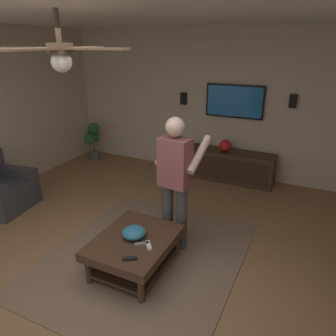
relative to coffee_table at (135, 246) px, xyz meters
name	(u,v)px	position (x,y,z in m)	size (l,w,h in m)	color
ground_plane	(105,300)	(-0.56, 0.02, -0.30)	(9.01, 9.01, 0.00)	olive
wall_back_tv	(223,104)	(3.24, 0.02, 1.03)	(0.10, 6.40, 2.65)	#C6B299
area_rug	(144,257)	(0.20, 0.00, -0.29)	(2.53, 2.15, 0.01)	#7A604C
coffee_table	(135,246)	(0.00, 0.00, 0.00)	(1.00, 0.80, 0.40)	#422B1C
media_console	(226,165)	(2.91, -0.21, -0.02)	(0.45, 1.70, 0.55)	#422B1C
tv	(235,101)	(3.15, -0.21, 1.12)	(0.05, 1.04, 0.58)	black
person_standing	(175,176)	(0.62, -0.21, 0.64)	(0.58, 0.59, 1.64)	#3F3F3F
potted_plant_short	(93,137)	(2.73, 2.67, 0.21)	(0.38, 0.33, 0.82)	#4C4C51
bowl	(134,232)	(0.01, 0.01, 0.16)	(0.26, 0.26, 0.12)	teal
remote_white	(149,245)	(-0.07, -0.22, 0.12)	(0.15, 0.04, 0.02)	white
remote_black	(130,258)	(-0.34, -0.15, 0.12)	(0.15, 0.04, 0.02)	black
remote_grey	(142,244)	(-0.08, -0.14, 0.12)	(0.15, 0.04, 0.02)	slate
vase_round	(225,146)	(2.88, -0.17, 0.36)	(0.22, 0.22, 0.22)	red
wall_speaker_left	(293,101)	(3.16, -1.18, 1.19)	(0.06, 0.12, 0.22)	black
wall_speaker_right	(184,98)	(3.16, 0.78, 1.10)	(0.06, 0.12, 0.22)	black
ceiling_fan	(60,52)	(-0.54, 0.25, 2.03)	(1.20, 1.20, 0.46)	#4C3828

